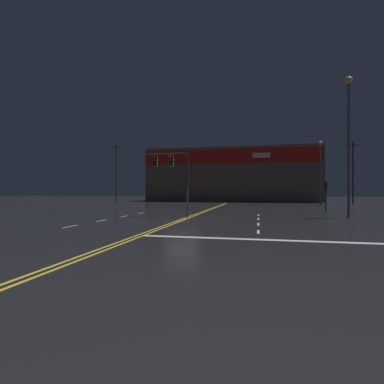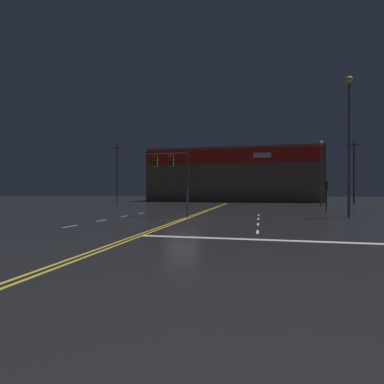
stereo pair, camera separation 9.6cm
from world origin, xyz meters
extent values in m
plane|color=black|center=(0.00, 0.00, 0.00)|extent=(200.00, 200.00, 0.00)
cube|color=gold|center=(-0.15, 0.00, 0.00)|extent=(0.12, 60.00, 0.01)
cube|color=gold|center=(0.15, 0.00, 0.00)|extent=(0.12, 60.00, 0.01)
cube|color=silver|center=(-5.38, -5.40, 0.00)|extent=(0.12, 1.40, 0.01)
cube|color=silver|center=(-5.38, -1.80, 0.00)|extent=(0.12, 1.40, 0.01)
cube|color=silver|center=(-5.38, 1.80, 0.00)|extent=(0.12, 1.40, 0.01)
cube|color=silver|center=(-5.38, 5.40, 0.00)|extent=(0.12, 1.40, 0.01)
cube|color=silver|center=(5.38, -5.40, 0.00)|extent=(0.12, 1.40, 0.01)
cube|color=silver|center=(5.38, -1.80, 0.00)|extent=(0.12, 1.40, 0.01)
cube|color=silver|center=(5.38, 1.80, 0.00)|extent=(0.12, 1.40, 0.01)
cube|color=silver|center=(5.38, 5.40, 0.00)|extent=(0.12, 1.40, 0.01)
cube|color=silver|center=(5.38, -7.89, 0.00)|extent=(10.32, 0.40, 0.01)
cylinder|color=#38383D|center=(-0.10, 2.03, 2.66)|extent=(0.14, 0.14, 5.32)
cylinder|color=#38383D|center=(-1.79, 2.03, 5.07)|extent=(3.39, 0.10, 0.10)
cube|color=black|center=(-1.45, 2.03, 4.53)|extent=(0.28, 0.24, 0.84)
cube|color=gold|center=(-1.45, 2.03, 4.53)|extent=(0.42, 0.08, 0.99)
sphere|color=red|center=(-1.45, 1.87, 4.79)|extent=(0.17, 0.17, 0.17)
sphere|color=#543707|center=(-1.45, 1.87, 4.53)|extent=(0.17, 0.17, 0.17)
sphere|color=#084513|center=(-1.45, 1.87, 4.28)|extent=(0.17, 0.17, 0.17)
cube|color=black|center=(-2.81, 2.03, 4.53)|extent=(0.28, 0.24, 0.84)
cube|color=gold|center=(-2.81, 2.03, 4.53)|extent=(0.42, 0.08, 0.99)
sphere|color=red|center=(-2.81, 1.87, 4.79)|extent=(0.17, 0.17, 0.17)
sphere|color=#543707|center=(-2.81, 1.87, 4.53)|extent=(0.17, 0.17, 0.17)
sphere|color=#084513|center=(-2.81, 1.87, 4.28)|extent=(0.17, 0.17, 0.17)
cylinder|color=#38383D|center=(12.08, 11.76, 1.55)|extent=(0.13, 0.13, 3.10)
cube|color=black|center=(12.08, 11.94, 2.63)|extent=(0.28, 0.24, 0.84)
cube|color=gold|center=(12.08, 11.94, 2.63)|extent=(0.42, 0.08, 0.99)
sphere|color=red|center=(12.08, 11.78, 2.88)|extent=(0.17, 0.17, 0.17)
sphere|color=#543707|center=(12.08, 11.78, 2.63)|extent=(0.17, 0.17, 0.17)
sphere|color=#084513|center=(12.08, 11.78, 2.37)|extent=(0.17, 0.17, 0.17)
cylinder|color=#59595E|center=(13.98, 24.67, 4.40)|extent=(0.20, 0.20, 8.79)
sphere|color=#F4C666|center=(13.98, 24.67, 8.96)|extent=(0.56, 0.56, 0.56)
cylinder|color=#59595E|center=(12.31, 4.69, 5.32)|extent=(0.20, 0.20, 10.64)
sphere|color=#F4C666|center=(12.31, 4.69, 10.81)|extent=(0.56, 0.56, 0.56)
cube|color=brown|center=(0.00, 40.63, 5.27)|extent=(33.68, 10.00, 10.54)
cube|color=red|center=(0.00, 35.53, 8.70)|extent=(33.01, 0.20, 2.64)
cube|color=white|center=(5.89, 35.48, 8.70)|extent=(3.20, 0.16, 0.90)
cylinder|color=#4C3828|center=(-22.19, 33.72, 5.68)|extent=(0.26, 0.26, 11.36)
cube|color=#4C3828|center=(-22.19, 33.72, 10.76)|extent=(2.20, 0.12, 0.12)
cylinder|color=#4C3828|center=(20.80, 33.72, 5.19)|extent=(0.26, 0.26, 10.38)
cube|color=#4C3828|center=(20.80, 33.72, 9.78)|extent=(2.20, 0.12, 0.12)
camera|label=1|loc=(5.39, -20.94, 2.07)|focal=28.00mm
camera|label=2|loc=(5.49, -20.92, 2.07)|focal=28.00mm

